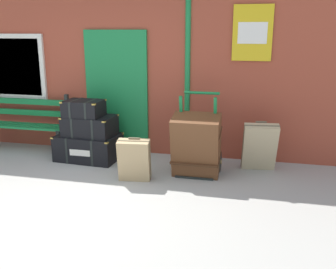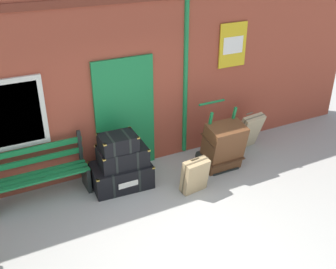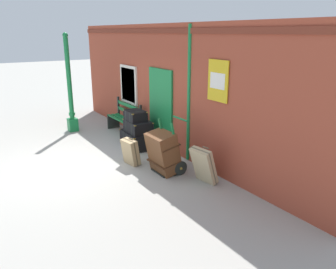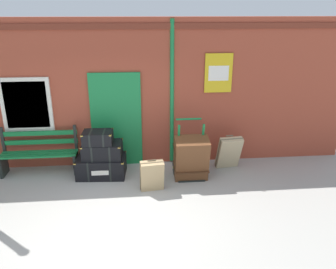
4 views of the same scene
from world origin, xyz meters
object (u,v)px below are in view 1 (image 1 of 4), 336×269
object	(u,v)px
large_brown_trunk	(196,145)
steamer_trunk_middle	(90,126)
steamer_trunk_top	(84,108)
suitcase_brown	(260,147)
suitcase_cream	(134,160)
steamer_trunk_base	(89,147)
porters_trolley	(198,155)
platform_bench	(26,125)

from	to	relation	value
large_brown_trunk	steamer_trunk_middle	bearing A→B (deg)	169.37
steamer_trunk_top	suitcase_brown	size ratio (longest dim) A/B	0.81
suitcase_brown	suitcase_cream	bearing A→B (deg)	-155.21
steamer_trunk_base	large_brown_trunk	distance (m)	1.91
porters_trolley	steamer_trunk_top	bearing A→B (deg)	175.93
porters_trolley	large_brown_trunk	size ratio (longest dim) A/B	1.26
suitcase_cream	suitcase_brown	world-z (taller)	suitcase_brown
steamer_trunk_middle	porters_trolley	bearing A→B (deg)	-5.20
suitcase_brown	steamer_trunk_base	bearing A→B (deg)	-178.53
platform_bench	suitcase_brown	bearing A→B (deg)	-2.79
large_brown_trunk	suitcase_cream	bearing A→B (deg)	-154.84
steamer_trunk_top	large_brown_trunk	bearing A→B (deg)	-9.31
suitcase_cream	suitcase_brown	distance (m)	1.91
steamer_trunk_middle	suitcase_cream	xyz separation A→B (m)	(0.99, -0.73, -0.27)
steamer_trunk_base	steamer_trunk_middle	distance (m)	0.37
platform_bench	steamer_trunk_middle	bearing A→B (deg)	-11.16
suitcase_brown	large_brown_trunk	bearing A→B (deg)	-155.55
steamer_trunk_base	steamer_trunk_middle	size ratio (longest dim) A/B	1.25
platform_bench	steamer_trunk_base	distance (m)	1.37
porters_trolley	steamer_trunk_middle	bearing A→B (deg)	174.80
steamer_trunk_base	porters_trolley	bearing A→B (deg)	-5.04
suitcase_brown	platform_bench	bearing A→B (deg)	177.21
large_brown_trunk	suitcase_cream	size ratio (longest dim) A/B	1.49
platform_bench	porters_trolley	distance (m)	3.22
platform_bench	suitcase_cream	xyz separation A→B (m)	(2.36, -1.00, -0.14)
steamer_trunk_top	porters_trolley	size ratio (longest dim) A/B	0.53
steamer_trunk_top	suitcase_cream	size ratio (longest dim) A/B	0.99
porters_trolley	suitcase_cream	bearing A→B (deg)	-145.69
platform_bench	steamer_trunk_middle	xyz separation A→B (m)	(1.36, -0.27, 0.14)
suitcase_cream	platform_bench	bearing A→B (deg)	157.04
platform_bench	suitcase_cream	bearing A→B (deg)	-22.96
steamer_trunk_base	steamer_trunk_middle	xyz separation A→B (m)	(0.04, 0.00, 0.37)
large_brown_trunk	platform_bench	bearing A→B (deg)	169.15
steamer_trunk_base	steamer_trunk_top	world-z (taller)	steamer_trunk_top
large_brown_trunk	porters_trolley	bearing A→B (deg)	90.00
steamer_trunk_middle	suitcase_brown	distance (m)	2.73
steamer_trunk_middle	large_brown_trunk	size ratio (longest dim) A/B	0.89
suitcase_brown	porters_trolley	bearing A→B (deg)	-165.42
steamer_trunk_top	suitcase_cream	bearing A→B (deg)	-33.21
porters_trolley	large_brown_trunk	distance (m)	0.27
steamer_trunk_middle	steamer_trunk_top	world-z (taller)	steamer_trunk_top
large_brown_trunk	steamer_trunk_base	bearing A→B (deg)	169.66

